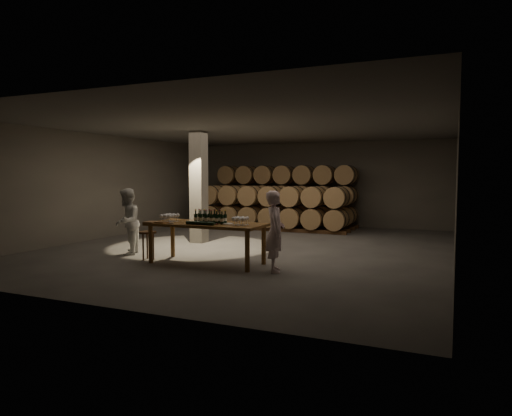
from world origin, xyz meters
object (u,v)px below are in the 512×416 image
at_px(plate, 227,224).
at_px(stool, 148,237).
at_px(tasting_table, 207,228).
at_px(notebook_near, 162,222).
at_px(bottle_cluster, 210,218).
at_px(person_man, 275,231).
at_px(person_woman, 127,222).

height_order(plate, stool, plate).
height_order(tasting_table, plate, plate).
distance_m(tasting_table, notebook_near, 0.99).
bearing_deg(tasting_table, stool, -174.67).
distance_m(bottle_cluster, notebook_near, 1.08).
bearing_deg(plate, notebook_near, -165.11).
distance_m(plate, notebook_near, 1.46).
relative_size(tasting_table, person_man, 1.59).
bearing_deg(person_woman, tasting_table, 59.27).
height_order(stool, person_man, person_man).
relative_size(bottle_cluster, plate, 2.73).
xyz_separation_m(stool, person_woman, (-0.87, 0.35, 0.28)).
bearing_deg(person_woman, stool, 42.70).
distance_m(tasting_table, person_man, 1.69).
height_order(person_man, person_woman, person_man).
distance_m(bottle_cluster, person_man, 1.58).
height_order(bottle_cluster, person_woman, person_woman).
bearing_deg(plate, bottle_cluster, -177.00).
height_order(notebook_near, person_woman, person_woman).
relative_size(plate, notebook_near, 1.08).
bearing_deg(stool, tasting_table, 5.33).
relative_size(tasting_table, person_woman, 1.60).
bearing_deg(tasting_table, person_woman, 174.92).
xyz_separation_m(tasting_table, person_woman, (-2.35, 0.21, 0.02)).
relative_size(stool, person_woman, 0.40).
bearing_deg(tasting_table, bottle_cluster, -14.91).
height_order(tasting_table, notebook_near, notebook_near).
bearing_deg(stool, plate, 3.72).
bearing_deg(notebook_near, tasting_table, 28.37).
bearing_deg(bottle_cluster, notebook_near, -160.78).
height_order(tasting_table, person_man, person_man).
bearing_deg(notebook_near, stool, 161.94).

